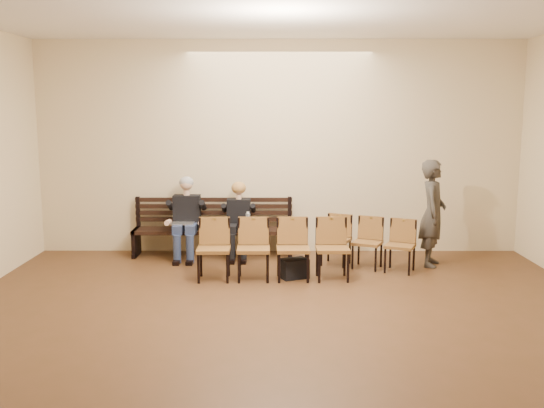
{
  "coord_description": "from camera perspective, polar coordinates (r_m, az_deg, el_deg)",
  "views": [
    {
      "loc": [
        -0.09,
        -5.04,
        2.41
      ],
      "look_at": [
        -0.12,
        4.05,
        0.96
      ],
      "focal_mm": 40.0,
      "sensor_mm": 36.0,
      "label": 1
    }
  ],
  "objects": [
    {
      "name": "chair_row_back",
      "position": [
        8.53,
        0.11,
        -4.29
      ],
      "size": [
        2.14,
        0.52,
        0.88
      ],
      "primitive_type": "cube",
      "rotation": [
        0.0,
        0.0,
        0.02
      ],
      "color": "brown",
      "rests_on": "ground"
    },
    {
      "name": "chair_row_front",
      "position": [
        9.26,
        8.95,
        -3.64
      ],
      "size": [
        1.45,
        0.97,
        0.78
      ],
      "primitive_type": "cube",
      "rotation": [
        0.0,
        0.0,
        -0.43
      ],
      "color": "brown",
      "rests_on": "ground"
    },
    {
      "name": "water_bottle",
      "position": [
        9.46,
        -2.27,
        -2.13
      ],
      "size": [
        0.09,
        0.09,
        0.24
      ],
      "primitive_type": "cylinder",
      "rotation": [
        0.0,
        0.0,
        0.19
      ],
      "color": "silver",
      "rests_on": "bench"
    },
    {
      "name": "ground",
      "position": [
        5.59,
        1.13,
        -16.45
      ],
      "size": [
        10.0,
        10.0,
        0.0
      ],
      "primitive_type": "plane",
      "color": "#52311C",
      "rests_on": "ground"
    },
    {
      "name": "passerby",
      "position": [
        9.53,
        14.91,
        -0.11
      ],
      "size": [
        0.64,
        0.79,
        1.88
      ],
      "primitive_type": "imported",
      "rotation": [
        0.0,
        0.0,
        1.26
      ],
      "color": "#37332D",
      "rests_on": "ground"
    },
    {
      "name": "room_walls",
      "position": [
        5.83,
        1.08,
        10.33
      ],
      "size": [
        8.02,
        10.01,
        3.51
      ],
      "color": "beige",
      "rests_on": "ground"
    },
    {
      "name": "bench",
      "position": [
        9.99,
        -5.57,
        -3.61
      ],
      "size": [
        2.6,
        0.9,
        0.45
      ],
      "primitive_type": "cube",
      "color": "black",
      "rests_on": "ground"
    },
    {
      "name": "bag",
      "position": [
        8.69,
        2.08,
        -6.08
      ],
      "size": [
        0.45,
        0.39,
        0.28
      ],
      "primitive_type": "cube",
      "rotation": [
        0.0,
        0.0,
        0.41
      ],
      "color": "black",
      "rests_on": "ground"
    },
    {
      "name": "laptop",
      "position": [
        9.72,
        -8.39,
        -1.9
      ],
      "size": [
        0.39,
        0.33,
        0.25
      ],
      "primitive_type": "cube",
      "rotation": [
        0.0,
        0.0,
        0.16
      ],
      "color": "silver",
      "rests_on": "bench"
    },
    {
      "name": "seated_woman",
      "position": [
        9.77,
        -3.17,
        -1.94
      ],
      "size": [
        0.47,
        0.65,
        1.09
      ],
      "primitive_type": null,
      "color": "black",
      "rests_on": "ground"
    },
    {
      "name": "seated_man",
      "position": [
        9.84,
        -8.07,
        -1.41
      ],
      "size": [
        0.53,
        0.73,
        1.27
      ],
      "primitive_type": null,
      "color": "black",
      "rests_on": "ground"
    }
  ]
}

